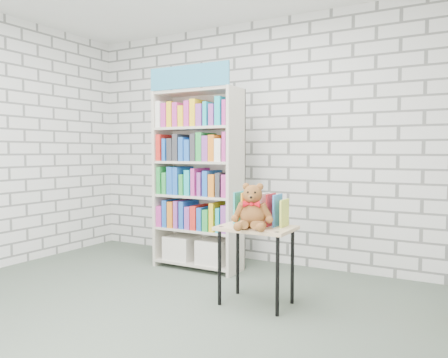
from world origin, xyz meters
The scene contains 6 objects.
ground centered at (0.00, 0.00, 0.00)m, with size 4.50×4.50×0.00m, color #495648.
room_shell centered at (0.00, 0.00, 1.78)m, with size 4.52×4.02×2.81m.
bookshelf centered at (-0.34, 1.36, 1.00)m, with size 0.98×0.38×2.19m.
display_table centered at (0.72, 0.62, 0.57)m, with size 0.62×0.43×0.66m.
table_books centered at (0.71, 0.72, 0.79)m, with size 0.43×0.19×0.26m.
teddy_bear centered at (0.72, 0.52, 0.81)m, with size 0.33×0.33×0.37m.
Camera 1 is at (2.25, -2.67, 1.28)m, focal length 35.00 mm.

